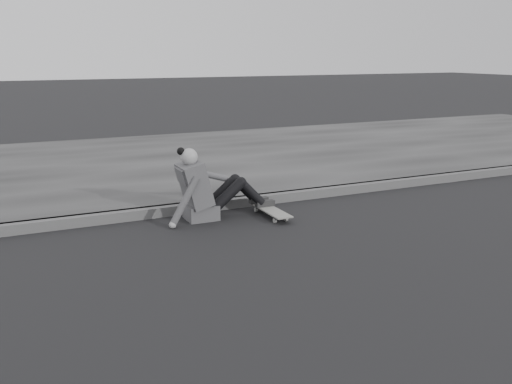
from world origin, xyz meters
The scene contains 5 objects.
ground centered at (0.00, 0.00, 0.00)m, with size 80.00×80.00×0.00m, color black.
curb centered at (0.00, 2.58, 0.06)m, with size 24.00×0.16×0.12m, color #4B4B4B.
sidewalk centered at (0.00, 5.60, 0.06)m, with size 24.00×6.00×0.12m, color #323232.
skateboard centered at (0.91, 2.00, 0.07)m, with size 0.20×0.78×0.09m.
seated_woman centered at (0.18, 2.25, 0.36)m, with size 1.38×0.46×0.88m.
Camera 1 is at (-2.05, -3.92, 1.93)m, focal length 40.00 mm.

